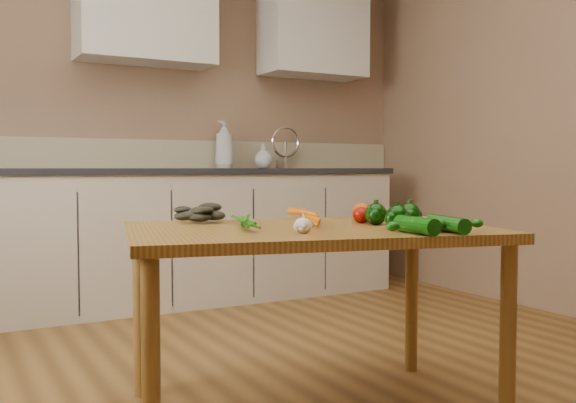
% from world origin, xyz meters
% --- Properties ---
extents(room, '(4.04, 5.04, 2.64)m').
position_xyz_m(room, '(0.00, 0.17, 1.25)').
color(room, brown).
rests_on(room, ground).
extents(counter_run, '(2.84, 0.64, 1.14)m').
position_xyz_m(counter_run, '(0.21, 2.19, 0.46)').
color(counter_run, beige).
rests_on(counter_run, ground).
extents(upper_cabinets, '(2.15, 0.35, 0.70)m').
position_xyz_m(upper_cabinets, '(0.51, 2.32, 1.95)').
color(upper_cabinets, silver).
rests_on(upper_cabinets, room).
extents(table, '(1.44, 1.10, 0.69)m').
position_xyz_m(table, '(-0.17, 0.08, 0.61)').
color(table, '#A1702E').
rests_on(table, ground).
extents(soap_bottle_a, '(0.17, 0.17, 0.34)m').
position_xyz_m(soap_bottle_a, '(0.46, 2.32, 1.07)').
color(soap_bottle_a, silver).
rests_on(soap_bottle_a, counter_run).
extents(soap_bottle_b, '(0.12, 0.12, 0.18)m').
position_xyz_m(soap_bottle_b, '(0.48, 2.37, 0.99)').
color(soap_bottle_b, silver).
rests_on(soap_bottle_b, counter_run).
extents(soap_bottle_c, '(0.16, 0.16, 0.18)m').
position_xyz_m(soap_bottle_c, '(0.76, 2.31, 0.99)').
color(soap_bottle_c, silver).
rests_on(soap_bottle_c, counter_run).
extents(carrot_bunch, '(0.27, 0.23, 0.06)m').
position_xyz_m(carrot_bunch, '(-0.23, 0.13, 0.72)').
color(carrot_bunch, '#E66505').
rests_on(carrot_bunch, table).
extents(leafy_greens, '(0.18, 0.17, 0.09)m').
position_xyz_m(leafy_greens, '(-0.46, 0.45, 0.73)').
color(leafy_greens, black).
rests_on(leafy_greens, table).
extents(garlic_bulb, '(0.06, 0.06, 0.05)m').
position_xyz_m(garlic_bulb, '(-0.30, -0.10, 0.71)').
color(garlic_bulb, white).
rests_on(garlic_bulb, table).
extents(pepper_a, '(0.08, 0.08, 0.08)m').
position_xyz_m(pepper_a, '(0.10, 0.04, 0.73)').
color(pepper_a, black).
rests_on(pepper_a, table).
extents(pepper_b, '(0.08, 0.08, 0.08)m').
position_xyz_m(pepper_b, '(0.21, -0.02, 0.73)').
color(pepper_b, black).
rests_on(pepper_b, table).
extents(pepper_c, '(0.08, 0.08, 0.08)m').
position_xyz_m(pepper_c, '(0.06, -0.12, 0.73)').
color(pepper_c, black).
rests_on(pepper_c, table).
extents(tomato_a, '(0.07, 0.07, 0.06)m').
position_xyz_m(tomato_a, '(0.09, 0.13, 0.72)').
color(tomato_a, '#920A02').
rests_on(tomato_a, table).
extents(tomato_b, '(0.08, 0.08, 0.08)m').
position_xyz_m(tomato_b, '(0.14, 0.18, 0.73)').
color(tomato_b, '#C24304').
rests_on(tomato_b, table).
extents(tomato_c, '(0.07, 0.07, 0.06)m').
position_xyz_m(tomato_c, '(0.26, 0.10, 0.72)').
color(tomato_c, '#C24304').
rests_on(tomato_c, table).
extents(zucchini_a, '(0.11, 0.23, 0.05)m').
position_xyz_m(zucchini_a, '(0.14, -0.29, 0.71)').
color(zucchini_a, '#074407').
rests_on(zucchini_a, table).
extents(zucchini_b, '(0.07, 0.19, 0.06)m').
position_xyz_m(zucchini_b, '(0.01, -0.29, 0.72)').
color(zucchini_b, '#074407').
rests_on(zucchini_b, table).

